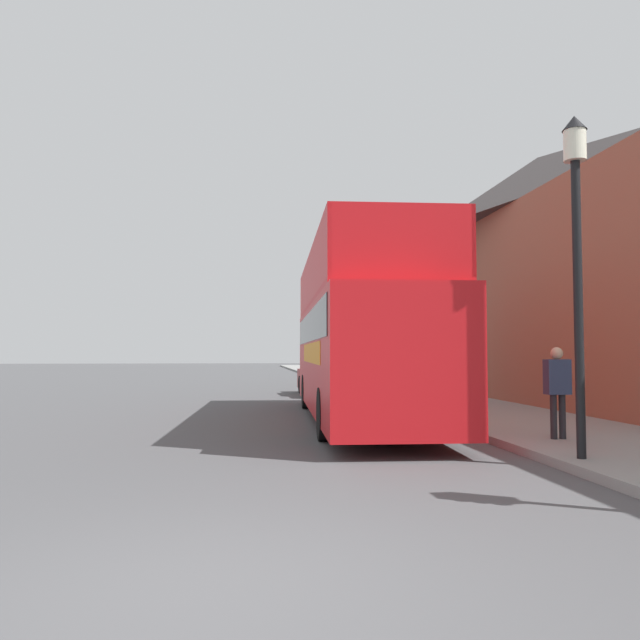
{
  "coord_description": "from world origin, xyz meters",
  "views": [
    {
      "loc": [
        0.24,
        -4.41,
        1.64
      ],
      "look_at": [
        2.22,
        11.76,
        2.5
      ],
      "focal_mm": 35.0,
      "sensor_mm": 36.0,
      "label": 1
    }
  ],
  "objects_px": {
    "tour_bus": "(358,347)",
    "lamp_post_nearest": "(576,222)",
    "parked_car_ahead_of_bus": "(328,377)",
    "pedestrian_third": "(557,384)",
    "lamp_post_second": "(428,285)"
  },
  "relations": [
    {
      "from": "tour_bus",
      "to": "lamp_post_nearest",
      "type": "relative_size",
      "value": 2.3
    },
    {
      "from": "pedestrian_third",
      "to": "lamp_post_nearest",
      "type": "bearing_deg",
      "value": -109.34
    },
    {
      "from": "lamp_post_nearest",
      "to": "pedestrian_third",
      "type": "bearing_deg",
      "value": 70.66
    },
    {
      "from": "pedestrian_third",
      "to": "lamp_post_second",
      "type": "height_order",
      "value": "lamp_post_second"
    },
    {
      "from": "lamp_post_second",
      "to": "lamp_post_nearest",
      "type": "bearing_deg",
      "value": -91.97
    },
    {
      "from": "parked_car_ahead_of_bus",
      "to": "lamp_post_second",
      "type": "bearing_deg",
      "value": -78.47
    },
    {
      "from": "pedestrian_third",
      "to": "lamp_post_second",
      "type": "distance_m",
      "value": 6.82
    },
    {
      "from": "tour_bus",
      "to": "pedestrian_third",
      "type": "distance_m",
      "value": 5.38
    },
    {
      "from": "parked_car_ahead_of_bus",
      "to": "lamp_post_second",
      "type": "relative_size",
      "value": 0.87
    },
    {
      "from": "pedestrian_third",
      "to": "parked_car_ahead_of_bus",
      "type": "bearing_deg",
      "value": 99.18
    },
    {
      "from": "tour_bus",
      "to": "parked_car_ahead_of_bus",
      "type": "bearing_deg",
      "value": 89.89
    },
    {
      "from": "tour_bus",
      "to": "parked_car_ahead_of_bus",
      "type": "xyz_separation_m",
      "value": [
        0.47,
        9.08,
        -1.09
      ]
    },
    {
      "from": "parked_car_ahead_of_bus",
      "to": "pedestrian_third",
      "type": "distance_m",
      "value": 13.88
    },
    {
      "from": "tour_bus",
      "to": "lamp_post_nearest",
      "type": "xyz_separation_m",
      "value": [
        2.0,
        -6.56,
        1.75
      ]
    },
    {
      "from": "pedestrian_third",
      "to": "lamp_post_second",
      "type": "relative_size",
      "value": 0.32
    }
  ]
}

